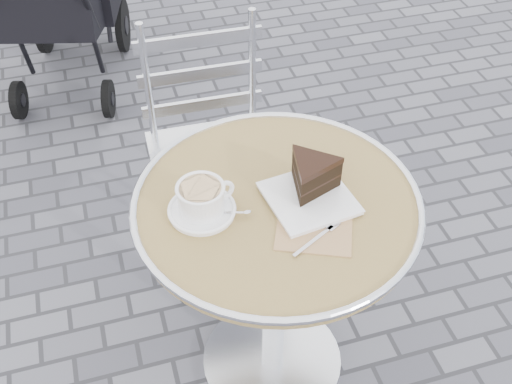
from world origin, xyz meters
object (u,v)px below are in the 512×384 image
object	(u,v)px
cappuccino_set	(202,201)
bistro_chair	(207,122)
cafe_table	(276,246)
cake_plate_set	(311,181)

from	to	relation	value
cappuccino_set	bistro_chair	world-z (taller)	bistro_chair
cafe_table	cappuccino_set	world-z (taller)	cappuccino_set
cappuccino_set	bistro_chair	size ratio (longest dim) A/B	0.21
cafe_table	cappuccino_set	bearing A→B (deg)	174.78
cafe_table	cake_plate_set	distance (m)	0.23
bistro_chair	cake_plate_set	bearing A→B (deg)	-75.45
cappuccino_set	cake_plate_set	world-z (taller)	cake_plate_set
cafe_table	bistro_chair	size ratio (longest dim) A/B	0.83
cafe_table	bistro_chair	xyz separation A→B (m)	(-0.04, 0.58, -0.01)
cafe_table	cappuccino_set	xyz separation A→B (m)	(-0.18, 0.02, 0.20)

